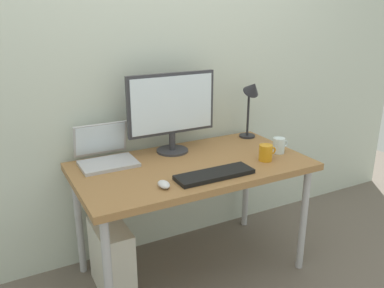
{
  "coord_description": "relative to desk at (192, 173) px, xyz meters",
  "views": [
    {
      "loc": [
        -1.03,
        -1.94,
        1.6
      ],
      "look_at": [
        0.0,
        0.0,
        0.85
      ],
      "focal_mm": 37.6,
      "sensor_mm": 36.0,
      "label": 1
    }
  ],
  "objects": [
    {
      "name": "laptop",
      "position": [
        -0.44,
        0.26,
        0.12
      ],
      "size": [
        0.32,
        0.29,
        0.22
      ],
      "color": "#B2B2B7",
      "rests_on": "desk"
    },
    {
      "name": "glass_cup",
      "position": [
        0.57,
        -0.09,
        0.11
      ],
      "size": [
        0.11,
        0.07,
        0.1
      ],
      "color": "silver",
      "rests_on": "desk"
    },
    {
      "name": "back_wall",
      "position": [
        0.0,
        0.43,
        0.63
      ],
      "size": [
        4.4,
        0.04,
        2.6
      ],
      "primitive_type": "cube",
      "color": "silver",
      "rests_on": "ground_plane"
    },
    {
      "name": "keyboard",
      "position": [
        0.02,
        -0.23,
        0.07
      ],
      "size": [
        0.44,
        0.14,
        0.02
      ],
      "primitive_type": "cube",
      "color": "black",
      "rests_on": "desk"
    },
    {
      "name": "monitor",
      "position": [
        -0.02,
        0.24,
        0.35
      ],
      "size": [
        0.57,
        0.2,
        0.5
      ],
      "color": "#333338",
      "rests_on": "desk"
    },
    {
      "name": "mouse",
      "position": [
        -0.28,
        -0.23,
        0.08
      ],
      "size": [
        0.06,
        0.09,
        0.03
      ],
      "primitive_type": "ellipsoid",
      "color": "silver",
      "rests_on": "desk"
    },
    {
      "name": "ground_plane",
      "position": [
        0.0,
        0.0,
        -0.67
      ],
      "size": [
        6.0,
        6.0,
        0.0
      ],
      "primitive_type": "plane",
      "color": "#665B51"
    },
    {
      "name": "computer_tower",
      "position": [
        -0.5,
        0.06,
        -0.46
      ],
      "size": [
        0.18,
        0.36,
        0.42
      ],
      "primitive_type": "cube",
      "color": "silver",
      "rests_on": "ground_plane"
    },
    {
      "name": "desk",
      "position": [
        0.0,
        0.0,
        0.0
      ],
      "size": [
        1.37,
        0.74,
        0.73
      ],
      "color": "olive",
      "rests_on": "ground_plane"
    },
    {
      "name": "coffee_mug",
      "position": [
        0.41,
        -0.16,
        0.11
      ],
      "size": [
        0.12,
        0.08,
        0.1
      ],
      "color": "orange",
      "rests_on": "desk"
    },
    {
      "name": "desk_lamp",
      "position": [
        0.58,
        0.24,
        0.36
      ],
      "size": [
        0.11,
        0.16,
        0.42
      ],
      "color": "#232328",
      "rests_on": "desk"
    }
  ]
}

